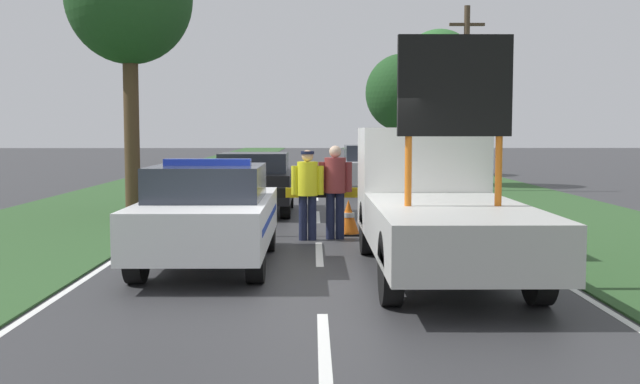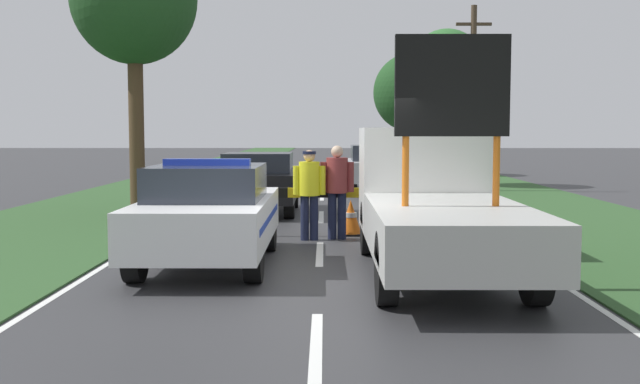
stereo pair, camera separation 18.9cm
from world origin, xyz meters
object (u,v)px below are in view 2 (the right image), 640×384
police_officer (309,187)px  queued_car_sedan_black (259,181)px  police_car (209,213)px  traffic_cone_near_police (190,223)px  road_barrier (313,196)px  traffic_cone_centre_front (351,217)px  work_truck (434,201)px  roadside_tree_mid_right (410,93)px  pedestrian_civilian (337,184)px  utility_pole (473,96)px  roadside_tree_mid_left (446,72)px  traffic_cone_near_truck (416,219)px  roadside_tree_near_left (134,0)px  queued_car_sedan_silver (374,167)px

police_officer → queued_car_sedan_black: police_officer is taller
police_car → traffic_cone_near_police: 3.03m
police_officer → traffic_cone_near_police: size_ratio=2.79×
road_barrier → traffic_cone_centre_front: (0.75, 0.23, -0.45)m
police_car → work_truck: work_truck is taller
road_barrier → work_truck: bearing=-61.9°
road_barrier → police_car: bearing=-115.6°
roadside_tree_mid_right → pedestrian_civilian: bearing=-100.2°
queued_car_sedan_black → roadside_tree_mid_right: bearing=-109.2°
police_car → utility_pole: (6.84, 14.17, 2.46)m
traffic_cone_centre_front → roadside_tree_mid_left: size_ratio=0.12×
police_car → roadside_tree_mid_right: bearing=79.5°
work_truck → roadside_tree_mid_left: roadside_tree_mid_left is taller
traffic_cone_centre_front → roadside_tree_mid_right: bearing=80.3°
traffic_cone_near_truck → roadside_tree_mid_left: 14.23m
work_truck → pedestrian_civilian: work_truck is taller
roadside_tree_mid_left → road_barrier: bearing=-109.5°
traffic_cone_near_truck → utility_pole: bearing=73.6°
traffic_cone_near_police → road_barrier: bearing=7.4°
road_barrier → queued_car_sedan_black: queued_car_sedan_black is taller
traffic_cone_centre_front → roadside_tree_near_left: (-5.17, 3.56, 4.90)m
traffic_cone_near_police → queued_car_sedan_black: 4.66m
traffic_cone_near_truck → queued_car_sedan_silver: size_ratio=0.16×
work_truck → road_barrier: (-1.85, 3.57, -0.25)m
police_officer → roadside_tree_mid_left: size_ratio=0.29×
police_officer → traffic_cone_centre_front: 1.29m
road_barrier → traffic_cone_centre_front: size_ratio=4.27×
police_car → queued_car_sedan_black: (0.13, 7.40, -0.00)m
roadside_tree_mid_right → road_barrier: bearing=-101.6°
pedestrian_civilian → police_car: bearing=-125.4°
traffic_cone_near_police → queued_car_sedan_silver: (4.35, 11.50, 0.53)m
work_truck → pedestrian_civilian: 3.50m
work_truck → queued_car_sedan_silver: (0.10, 14.77, -0.21)m
traffic_cone_centre_front → utility_pole: bearing=67.2°
police_car → roadside_tree_mid_left: bearing=72.4°
road_barrier → pedestrian_civilian: (0.46, -0.36, 0.26)m
road_barrier → pedestrian_civilian: bearing=-37.5°
roadside_tree_mid_right → queued_car_sedan_black: bearing=-109.2°
queued_car_sedan_black → roadside_tree_mid_left: bearing=-123.9°
police_car → road_barrier: bearing=67.0°
queued_car_sedan_black → roadside_tree_near_left: (-2.98, -0.43, 4.45)m
pedestrian_civilian → queued_car_sedan_black: (-1.90, 4.58, -0.25)m
work_truck → pedestrian_civilian: (-1.39, 3.21, 0.01)m
pedestrian_civilian → roadside_tree_near_left: 7.66m
roadside_tree_near_left → police_car: bearing=-67.8°
traffic_cone_near_truck → queued_car_sedan_silver: bearing=90.4°
work_truck → traffic_cone_centre_front: 4.02m
queued_car_sedan_silver → police_officer: bearing=80.2°
pedestrian_civilian → utility_pole: bearing=67.5°
roadside_tree_near_left → utility_pole: 12.23m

